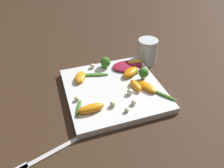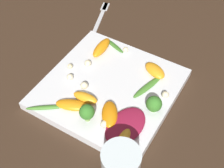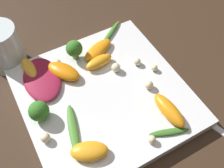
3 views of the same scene
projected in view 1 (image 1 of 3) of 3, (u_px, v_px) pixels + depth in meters
The scene contains 23 objects.
ground_plane at pixel (114, 92), 0.69m from camera, with size 2.40×2.40×0.00m, color #382619.
plate at pixel (114, 90), 0.69m from camera, with size 0.29×0.29×0.02m.
drinking_glass at pixel (147, 51), 0.80m from camera, with size 0.07×0.07×0.09m.
fork at pixel (40, 159), 0.50m from camera, with size 0.17×0.07×0.01m.
radicchio_leaf_0 at pixel (128, 66), 0.76m from camera, with size 0.11×0.08×0.01m.
orange_segment_0 at pixel (131, 72), 0.73m from camera, with size 0.08×0.06×0.02m.
orange_segment_1 at pixel (136, 85), 0.67m from camera, with size 0.03×0.06×0.02m.
orange_segment_2 at pixel (91, 108), 0.59m from camera, with size 0.08×0.03×0.02m.
orange_segment_3 at pixel (147, 86), 0.67m from camera, with size 0.05×0.08×0.02m.
orange_segment_4 at pixel (80, 77), 0.71m from camera, with size 0.06×0.07×0.02m.
orange_segment_5 at pixel (135, 62), 0.78m from camera, with size 0.06×0.03×0.02m.
broccoli_floret_0 at pixel (105, 62), 0.76m from camera, with size 0.04×0.04×0.04m.
broccoli_floret_1 at pixel (144, 73), 0.70m from camera, with size 0.03×0.03×0.04m.
arugula_sprig_0 at pixel (163, 95), 0.65m from camera, with size 0.06×0.08×0.01m.
arugula_sprig_1 at pixel (79, 108), 0.60m from camera, with size 0.04×0.07×0.01m.
arugula_sprig_2 at pixel (94, 75), 0.73m from camera, with size 0.10×0.04×0.01m.
macadamia_nut_0 at pixel (77, 99), 0.63m from camera, with size 0.01×0.01×0.01m.
macadamia_nut_1 at pixel (130, 92), 0.65m from camera, with size 0.02×0.02×0.02m.
macadamia_nut_2 at pixel (128, 110), 0.59m from camera, with size 0.01×0.01×0.01m.
macadamia_nut_3 at pixel (137, 71), 0.74m from camera, with size 0.02×0.02×0.02m.
macadamia_nut_4 at pixel (113, 104), 0.61m from camera, with size 0.02×0.02×0.02m.
macadamia_nut_5 at pixel (93, 66), 0.76m from camera, with size 0.02×0.02×0.02m.
macadamia_nut_6 at pixel (134, 102), 0.62m from camera, with size 0.01×0.01×0.01m.
Camera 1 is at (-0.17, -0.50, 0.45)m, focal length 35.00 mm.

